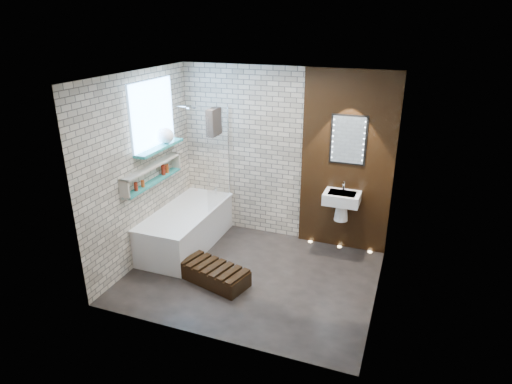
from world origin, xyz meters
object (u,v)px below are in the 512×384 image
at_px(bathtub, 186,228).
at_px(washbasin, 342,202).
at_px(led_mirror, 348,140).
at_px(walnut_step, 214,274).
at_px(bath_screen, 218,159).

distance_m(bathtub, washbasin, 2.32).
relative_size(bathtub, washbasin, 3.00).
relative_size(led_mirror, walnut_step, 0.76).
xyz_separation_m(bathtub, washbasin, (2.17, 0.62, 0.50)).
distance_m(bath_screen, led_mirror, 1.89).
relative_size(washbasin, walnut_step, 0.63).
relative_size(bath_screen, walnut_step, 1.52).
xyz_separation_m(bath_screen, walnut_step, (0.45, -1.19, -1.18)).
distance_m(bath_screen, washbasin, 1.89).
bearing_deg(bath_screen, bathtub, -128.90).
height_order(bathtub, led_mirror, led_mirror).
bearing_deg(led_mirror, walnut_step, -131.73).
relative_size(washbasin, led_mirror, 0.83).
distance_m(washbasin, led_mirror, 0.88).
bearing_deg(washbasin, bathtub, -163.99).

